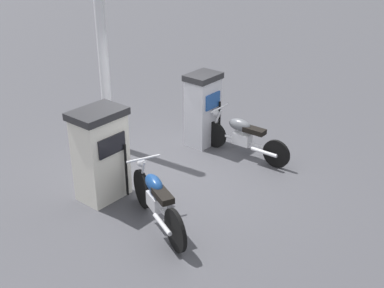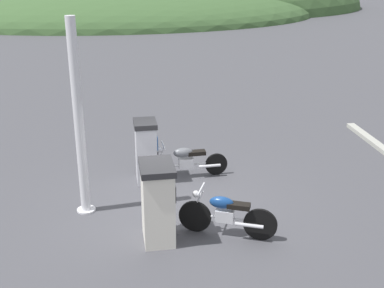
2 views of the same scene
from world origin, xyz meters
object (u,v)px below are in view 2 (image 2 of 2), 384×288
(motorcycle_near_pump, at_px, (226,214))
(motorcycle_far_pump, at_px, (186,160))
(fuel_pump_far, at_px, (146,151))
(fuel_pump_near, at_px, (158,202))
(canopy_support_pole, at_px, (79,124))

(motorcycle_near_pump, height_order, motorcycle_far_pump, motorcycle_near_pump)
(motorcycle_near_pump, relative_size, motorcycle_far_pump, 0.90)
(motorcycle_near_pump, bearing_deg, fuel_pump_far, 115.07)
(fuel_pump_far, relative_size, motorcycle_near_pump, 0.84)
(fuel_pump_near, relative_size, motorcycle_far_pump, 0.79)
(fuel_pump_far, xyz_separation_m, canopy_support_pole, (-1.44, -1.33, 1.22))
(fuel_pump_near, bearing_deg, fuel_pump_far, 89.99)
(fuel_pump_far, bearing_deg, motorcycle_far_pump, 1.77)
(motorcycle_far_pump, height_order, canopy_support_pole, canopy_support_pole)
(fuel_pump_near, relative_size, canopy_support_pole, 0.39)
(fuel_pump_near, xyz_separation_m, canopy_support_pole, (-1.44, 1.43, 1.18))
(motorcycle_far_pump, distance_m, canopy_support_pole, 3.18)
(fuel_pump_far, relative_size, canopy_support_pole, 0.37)
(fuel_pump_near, relative_size, fuel_pump_far, 1.04)
(fuel_pump_near, bearing_deg, motorcycle_far_pump, 70.46)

